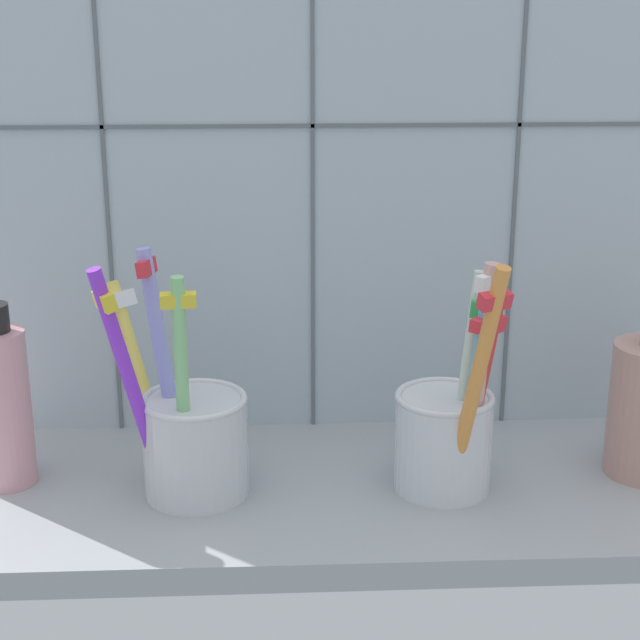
% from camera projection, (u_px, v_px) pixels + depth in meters
% --- Properties ---
extents(counter_slab, '(0.64, 0.22, 0.02)m').
position_uv_depth(counter_slab, '(319.00, 496.00, 0.73)').
color(counter_slab, '#9EA3A8').
rests_on(counter_slab, ground).
extents(tile_wall_back, '(0.64, 0.02, 0.45)m').
position_uv_depth(tile_wall_back, '(312.00, 180.00, 0.78)').
color(tile_wall_back, '#B2C1CC').
rests_on(tile_wall_back, ground).
extents(toothbrush_cup_left, '(0.11, 0.10, 0.18)m').
position_uv_depth(toothbrush_cup_left, '(190.00, 433.00, 0.70)').
color(toothbrush_cup_left, silver).
rests_on(toothbrush_cup_left, counter_slab).
extents(toothbrush_cup_right, '(0.07, 0.11, 0.18)m').
position_uv_depth(toothbrush_cup_right, '(449.00, 429.00, 0.71)').
color(toothbrush_cup_right, silver).
rests_on(toothbrush_cup_right, counter_slab).
extents(soap_bottle, '(0.04, 0.04, 0.14)m').
position_uv_depth(soap_bottle, '(2.00, 404.00, 0.72)').
color(soap_bottle, pink).
rests_on(soap_bottle, counter_slab).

